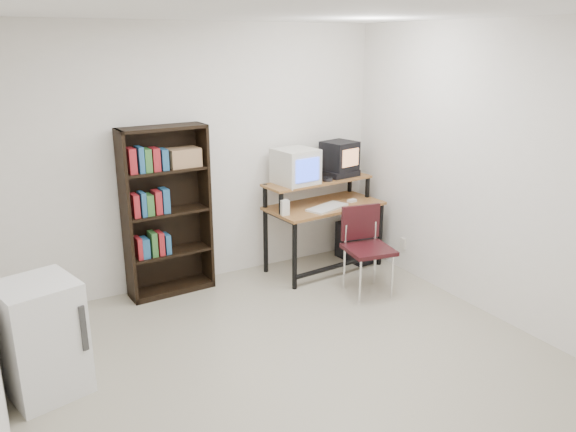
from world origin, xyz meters
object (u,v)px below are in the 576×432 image
pc_tower (354,243)px  bookshelf (166,209)px  crt_tv (339,156)px  crt_monitor (296,167)px  computer_desk (323,208)px  school_chair (366,240)px  mini_fridge (42,338)px

pc_tower → bookshelf: size_ratio=0.27×
crt_tv → bookshelf: bearing=165.2°
crt_tv → crt_monitor: bearing=174.3°
computer_desk → crt_tv: bearing=22.9°
school_chair → mini_fridge: school_chair is taller
computer_desk → bookshelf: bookshelf is taller
bookshelf → mini_fridge: 1.85m
computer_desk → school_chair: 0.73m
computer_desk → crt_monitor: size_ratio=2.89×
mini_fridge → pc_tower: bearing=2.1°
school_chair → crt_tv: bearing=82.2°
crt_tv → computer_desk: bearing=-164.6°
crt_tv → school_chair: 1.14m
computer_desk → mini_fridge: computer_desk is taller
crt_monitor → pc_tower: 1.20m
crt_monitor → crt_tv: bearing=-0.6°
computer_desk → crt_tv: (0.31, 0.17, 0.51)m
crt_monitor → bookshelf: (-1.37, 0.14, -0.30)m
crt_monitor → bookshelf: bookshelf is taller
crt_monitor → bookshelf: 1.41m
pc_tower → school_chair: school_chair is taller
crt_monitor → school_chair: (0.34, -0.81, -0.63)m
crt_tv → mini_fridge: crt_tv is taller
pc_tower → mini_fridge: (-3.41, -1.02, 0.21)m
pc_tower → computer_desk: bearing=176.3°
computer_desk → pc_tower: (0.44, 0.01, -0.48)m
crt_tv → bookshelf: 2.00m
pc_tower → mini_fridge: size_ratio=0.53×
school_chair → bookshelf: size_ratio=0.52×
pc_tower → mini_fridge: mini_fridge is taller
computer_desk → school_chair: computer_desk is taller
pc_tower → school_chair: (-0.40, -0.73, 0.32)m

